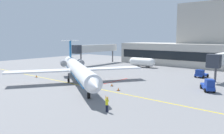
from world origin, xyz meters
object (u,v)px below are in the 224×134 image
object	(u,v)px
baggage_tug	(208,85)
belt_loader	(201,74)
regional_jet	(77,69)
fuel_tank	(142,62)
marshaller	(107,104)
pushback_tractor	(73,67)

from	to	relation	value
baggage_tug	belt_loader	bearing A→B (deg)	113.22
baggage_tug	belt_loader	xyz separation A→B (m)	(-5.29, 12.32, -0.12)
regional_jet	fuel_tank	size ratio (longest dim) A/B	3.60
fuel_tank	marshaller	xyz separation A→B (m)	(19.04, -38.09, -0.57)
belt_loader	baggage_tug	bearing A→B (deg)	-66.78
regional_jet	baggage_tug	xyz separation A→B (m)	(22.14, 9.63, -1.89)
pushback_tractor	fuel_tank	bearing A→B (deg)	55.21
pushback_tractor	belt_loader	world-z (taller)	pushback_tractor
pushback_tractor	fuel_tank	xyz separation A→B (m)	(11.99, 17.27, 0.73)
pushback_tractor	marshaller	world-z (taller)	marshaller
regional_jet	marshaller	world-z (taller)	regional_jet
regional_jet	fuel_tank	distance (m)	28.91
pushback_tractor	marshaller	size ratio (longest dim) A/B	1.84
regional_jet	pushback_tractor	xyz separation A→B (m)	(-15.06, 11.46, -2.01)
baggage_tug	pushback_tractor	distance (m)	37.24
regional_jet	marshaller	distance (m)	18.61
regional_jet	belt_loader	size ratio (longest dim) A/B	9.05
belt_loader	pushback_tractor	bearing A→B (deg)	-161.79
baggage_tug	marshaller	size ratio (longest dim) A/B	2.11
marshaller	belt_loader	bearing A→B (deg)	88.40
regional_jet	marshaller	bearing A→B (deg)	-30.39
belt_loader	fuel_tank	bearing A→B (deg)	161.23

